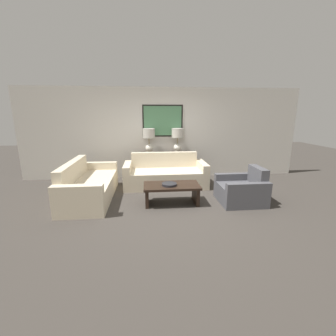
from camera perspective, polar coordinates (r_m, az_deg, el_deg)
name	(u,v)px	position (r m, az deg, el deg)	size (l,w,h in m)	color
ground_plane	(171,206)	(4.86, 0.73, -9.53)	(20.00, 20.00, 0.00)	#3D3833
back_wall	(163,133)	(6.80, -1.37, 8.78)	(8.27, 0.12, 2.65)	beige
console_table	(163,166)	(6.68, -1.16, 0.59)	(1.36, 0.38, 0.80)	#332319
table_lamp_left	(149,138)	(6.52, -4.85, 7.71)	(0.34, 0.34, 0.70)	silver
table_lamp_right	(177,137)	(6.58, 2.43, 7.80)	(0.34, 0.34, 0.70)	silver
couch_by_back_wall	(165,175)	(6.06, -0.67, -1.82)	(2.18, 0.94, 0.86)	beige
couch_by_side	(89,186)	(5.47, -19.44, -4.36)	(0.94, 2.18, 0.86)	beige
coffee_table	(172,190)	(4.86, 0.92, -5.52)	(1.20, 0.62, 0.43)	black
decorative_bowl	(169,184)	(4.77, 0.33, -4.17)	(0.32, 0.32, 0.05)	#232328
armchair_near_back_wall	(242,190)	(5.23, 18.28, -5.41)	(0.93, 0.90, 0.78)	#4C4C51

